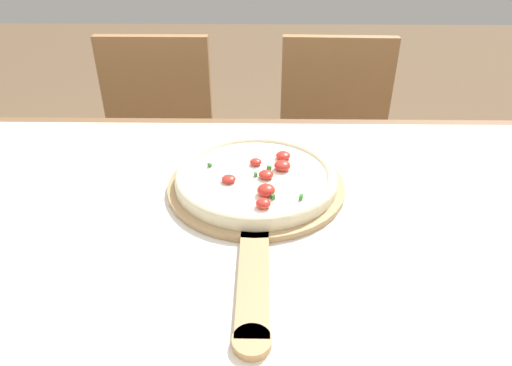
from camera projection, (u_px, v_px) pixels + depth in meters
name	position (u px, v px, depth m)	size (l,w,h in m)	color
dining_table	(246.00, 271.00, 0.84)	(1.47, 0.89, 0.78)	brown
towel_cloth	(245.00, 223.00, 0.78)	(1.39, 0.81, 0.00)	silver
pizza_peel	(256.00, 193.00, 0.84)	(0.33, 0.55, 0.01)	tan
pizza	(256.00, 177.00, 0.85)	(0.30, 0.30, 0.04)	beige
chair_left	(157.00, 149.00, 1.61)	(0.40, 0.40, 0.87)	#A37547
chair_right	(334.00, 150.00, 1.60)	(0.41, 0.41, 0.87)	#A37547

